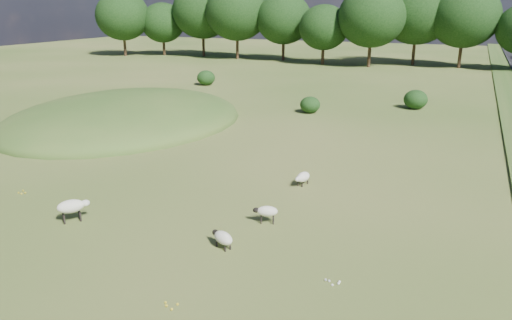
{
  "coord_description": "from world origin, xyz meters",
  "views": [
    {
      "loc": [
        11.23,
        -17.42,
        8.28
      ],
      "look_at": [
        2.0,
        4.0,
        1.0
      ],
      "focal_mm": 35.0,
      "sensor_mm": 36.0,
      "label": 1
    }
  ],
  "objects_px": {
    "sheep_1": "(303,177)",
    "sheep_4": "(267,211)",
    "sheep_3": "(72,206)",
    "sheep_0": "(223,238)"
  },
  "relations": [
    {
      "from": "sheep_0",
      "to": "sheep_4",
      "type": "relative_size",
      "value": 1.06
    },
    {
      "from": "sheep_1",
      "to": "sheep_4",
      "type": "distance_m",
      "value": 4.71
    },
    {
      "from": "sheep_0",
      "to": "sheep_3",
      "type": "relative_size",
      "value": 0.89
    },
    {
      "from": "sheep_0",
      "to": "sheep_1",
      "type": "xyz_separation_m",
      "value": [
        0.58,
        7.27,
        0.01
      ]
    },
    {
      "from": "sheep_3",
      "to": "sheep_4",
      "type": "distance_m",
      "value": 7.72
    },
    {
      "from": "sheep_0",
      "to": "sheep_3",
      "type": "xyz_separation_m",
      "value": [
        -6.52,
        -0.35,
        0.25
      ]
    },
    {
      "from": "sheep_0",
      "to": "sheep_4",
      "type": "distance_m",
      "value": 2.64
    },
    {
      "from": "sheep_3",
      "to": "sheep_4",
      "type": "relative_size",
      "value": 1.19
    },
    {
      "from": "sheep_0",
      "to": "sheep_3",
      "type": "height_order",
      "value": "sheep_3"
    },
    {
      "from": "sheep_4",
      "to": "sheep_0",
      "type": "bearing_deg",
      "value": 57.18
    }
  ]
}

